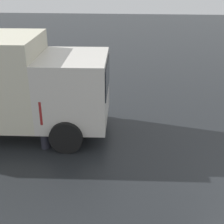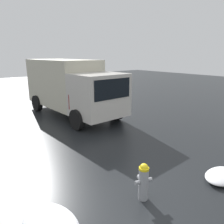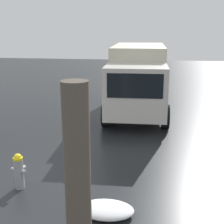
% 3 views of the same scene
% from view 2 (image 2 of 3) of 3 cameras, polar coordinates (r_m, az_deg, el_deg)
% --- Properties ---
extents(ground_plane, '(60.00, 60.00, 0.00)m').
position_cam_2_polar(ground_plane, '(5.40, 8.03, -21.51)').
color(ground_plane, black).
extents(fire_hydrant, '(0.33, 0.43, 0.88)m').
position_cam_2_polar(fire_hydrant, '(5.14, 8.20, -17.41)').
color(fire_hydrant, gray).
rests_on(fire_hydrant, ground_plane).
extents(delivery_truck, '(6.59, 2.72, 2.91)m').
position_cam_2_polar(delivery_truck, '(11.86, -10.72, 6.84)').
color(delivery_truck, beige).
rests_on(delivery_truck, ground_plane).
extents(pedestrian, '(0.36, 0.36, 1.67)m').
position_cam_2_polar(pedestrian, '(10.04, -10.26, 1.52)').
color(pedestrian, '#23232D').
rests_on(pedestrian, ground_plane).
extents(snow_pile_by_hydrant, '(0.76, 1.15, 0.20)m').
position_cam_2_polar(snow_pile_by_hydrant, '(6.63, 26.93, -14.65)').
color(snow_pile_by_hydrant, white).
rests_on(snow_pile_by_hydrant, ground_plane).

